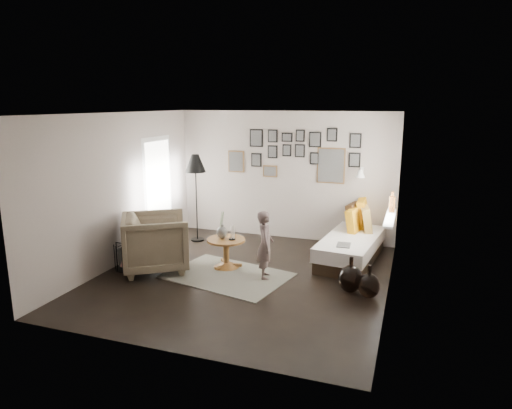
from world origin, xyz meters
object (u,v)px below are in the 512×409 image
(vase, at_px, (222,230))
(armchair, at_px, (156,242))
(pedestal_table, at_px, (226,254))
(magazine_basket, at_px, (126,257))
(demijohn_large, at_px, (351,279))
(floor_lamp, at_px, (195,167))
(demijohn_small, at_px, (369,285))
(child, at_px, (265,245))
(daybed, at_px, (352,243))

(vase, relative_size, armchair, 0.44)
(pedestal_table, distance_m, magazine_basket, 1.70)
(demijohn_large, bearing_deg, magazine_basket, -175.69)
(floor_lamp, height_order, demijohn_small, floor_lamp)
(demijohn_small, bearing_deg, child, 171.86)
(vase, height_order, child, child)
(demijohn_large, xyz_separation_m, child, (-1.37, 0.12, 0.34))
(pedestal_table, bearing_deg, child, -16.50)
(vase, relative_size, floor_lamp, 0.26)
(daybed, distance_m, demijohn_small, 1.67)
(vase, relative_size, daybed, 0.22)
(daybed, distance_m, floor_lamp, 3.36)
(demijohn_large, height_order, child, child)
(vase, relative_size, magazine_basket, 1.04)
(daybed, relative_size, child, 1.87)
(pedestal_table, relative_size, armchair, 0.62)
(floor_lamp, relative_size, demijohn_large, 3.26)
(daybed, relative_size, demijohn_small, 4.20)
(demijohn_small, bearing_deg, floor_lamp, 154.31)
(floor_lamp, distance_m, demijohn_large, 3.91)
(demijohn_large, bearing_deg, demijohn_small, -23.21)
(demijohn_large, distance_m, demijohn_small, 0.31)
(daybed, distance_m, demijohn_large, 1.49)
(armchair, height_order, floor_lamp, floor_lamp)
(daybed, height_order, demijohn_large, daybed)
(vase, xyz_separation_m, magazine_basket, (-1.50, -0.64, -0.43))
(daybed, distance_m, magazine_basket, 3.95)
(child, bearing_deg, demijohn_large, -114.10)
(vase, relative_size, child, 0.42)
(magazine_basket, height_order, demijohn_large, demijohn_large)
(vase, height_order, demijohn_small, vase)
(vase, relative_size, demijohn_small, 0.94)
(daybed, relative_size, floor_lamp, 1.17)
(daybed, xyz_separation_m, floor_lamp, (-3.13, 0.13, 1.22))
(magazine_basket, relative_size, demijohn_large, 0.82)
(pedestal_table, relative_size, demijohn_large, 1.20)
(pedestal_table, bearing_deg, demijohn_small, -10.85)
(daybed, bearing_deg, demijohn_small, -67.20)
(daybed, height_order, demijohn_small, daybed)
(pedestal_table, relative_size, daybed, 0.31)
(vase, bearing_deg, daybed, 28.75)
(daybed, xyz_separation_m, magazine_basket, (-3.53, -1.76, -0.08))
(demijohn_large, bearing_deg, vase, 170.69)
(child, bearing_deg, armchair, 78.34)
(daybed, height_order, armchair, daybed)
(child, bearing_deg, floor_lamp, 33.23)
(daybed, height_order, magazine_basket, daybed)
(magazine_basket, bearing_deg, pedestal_table, 21.62)
(pedestal_table, xyz_separation_m, demijohn_small, (2.42, -0.46, -0.05))
(demijohn_small, bearing_deg, demijohn_large, 156.79)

